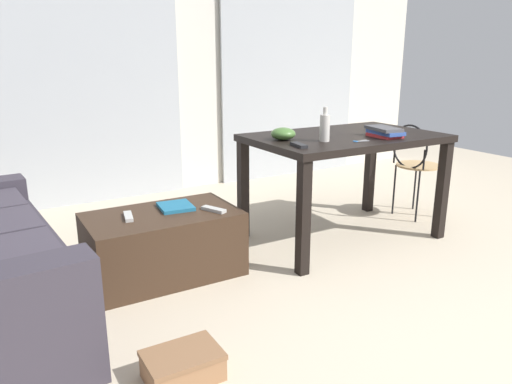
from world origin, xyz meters
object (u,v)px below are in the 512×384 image
Objects in this scene: bowl at (283,134)px; magazine at (176,206)px; scissors at (359,141)px; tv_remote_primary at (214,209)px; shoebox at (183,365)px; coffee_table at (164,244)px; bottle_near at (325,127)px; tv_remote_on_table at (299,145)px; tv_remote_secondary at (128,216)px; craft_table at (345,148)px; book_stack at (385,132)px; wire_chair at (414,159)px.

bowl is 0.76× the size of magazine.
scissors is 1.09m from tv_remote_primary.
coffee_table is at bearing 74.11° from shoebox.
tv_remote_on_table is (-0.26, -0.08, -0.09)m from bottle_near.
scissors is 1.30m from magazine.
bottle_near is 0.25m from scissors.
bowl is at bearing -0.03° from coffee_table.
tv_remote_secondary is 0.51× the size of shoebox.
craft_table is at bearing 1.91° from magazine.
shoebox is at bearing -149.96° from craft_table.
book_stack reaches higher than tv_remote_on_table.
bottle_near reaches higher than tv_remote_secondary.
coffee_table is 1.50m from craft_table.
scissors is 0.52× the size of magazine.
tv_remote_on_table is (-1.42, -0.30, 0.30)m from wire_chair.
wire_chair reaches higher than craft_table.
bowl is at bearing 137.73° from bottle_near.
bowl reaches higher than wire_chair.
bowl is 1.46× the size of scissors.
book_stack is 1.76× the size of tv_remote_secondary.
magazine is at bearing 175.80° from craft_table.
tv_remote_secondary is (-0.50, 0.14, 0.00)m from tv_remote_primary.
craft_table is at bearing 30.47° from tv_remote_on_table.
tv_remote_on_table is at bearing -179.89° from book_stack.
book_stack is at bearing -30.47° from tv_remote_primary.
craft_table is at bearing -1.73° from coffee_table.
bowl reaches higher than tv_remote_on_table.
bottle_near is at bearing -28.99° from tv_remote_primary.
wire_chair is 4.75× the size of bowl.
tv_remote_secondary is 0.32m from magazine.
coffee_table is 2.28m from wire_chair.
coffee_table is 1.10m from bowl.
tv_remote_on_table is 1.15m from tv_remote_secondary.
craft_table is 8.19× the size of tv_remote_primary.
shoebox is at bearing -155.83° from scissors.
tv_remote_secondary is (-0.21, 0.01, 0.22)m from coffee_table.
bottle_near reaches higher than tv_remote_on_table.
magazine is (-2.14, 0.02, -0.08)m from wire_chair.
wire_chair is 2.15m from magazine.
scissors is (-0.11, -0.27, 0.10)m from craft_table.
book_stack reaches higher than craft_table.
tv_remote_on_table is at bearing -164.16° from bottle_near.
wire_chair is 3.54× the size of bottle_near.
tv_remote_primary is at bearing 169.33° from scissors.
tv_remote_on_table is 0.68m from tv_remote_primary.
coffee_table is at bearing 133.07° from tv_remote_primary.
bowl reaches higher than craft_table.
bottle_near is 1.03× the size of magazine.
tv_remote_secondary is (-1.31, 0.20, -0.47)m from bottle_near.
craft_table is at bearing -175.04° from wire_chair.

